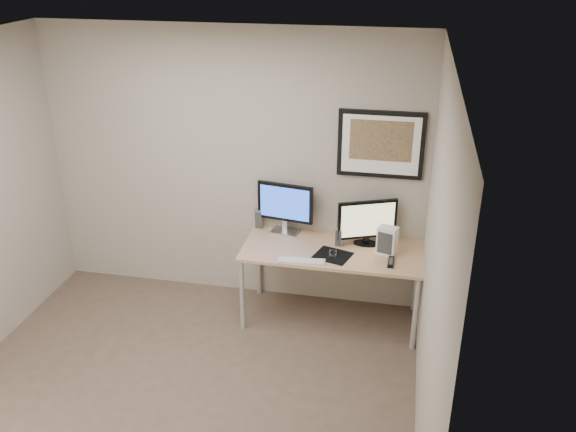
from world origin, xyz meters
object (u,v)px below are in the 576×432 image
Objects in this scene: monitor_large at (285,206)px; speaker_right at (339,236)px; keyboard at (302,261)px; speaker_left at (259,218)px; desk at (332,256)px; monitor_tv at (367,222)px; framed_art at (381,144)px; fan_unit at (387,241)px.

monitor_large reaches higher than speaker_right.
speaker_left is at bearing 127.63° from keyboard.
desk is 3.12× the size of monitor_tv.
speaker_right is (-0.30, -0.25, -0.80)m from framed_art.
desk is at bearing -32.23° from speaker_left.
desk is 8.33× the size of speaker_left.
speaker_left is at bearing -178.43° from framed_art.
speaker_right is at bearing -140.61° from framed_art.
fan_unit is at bearing -3.13° from speaker_right.
framed_art is 1.46× the size of monitor_tv.
speaker_left is (-1.10, -0.03, -0.80)m from framed_art.
desk is at bearing -173.76° from monitor_tv.
speaker_left is 0.78m from keyboard.
framed_art is at bearing 128.86° from fan_unit.
speaker_right is 0.45× the size of keyboard.
speaker_right is at bearing 47.95° from keyboard.
keyboard reaches higher than desk.
monitor_large is at bearing 167.52° from speaker_right.
monitor_tv is at bearing 1.74° from monitor_large.
fan_unit is (0.47, 0.02, 0.19)m from desk.
monitor_large reaches higher than desk.
fan_unit is (0.43, -0.06, 0.03)m from speaker_right.
desk is at bearing -114.22° from speaker_right.
fan_unit reaches higher than keyboard.
fan_unit is (0.12, -0.31, -0.77)m from framed_art.
monitor_large is (-0.48, 0.25, 0.34)m from desk.
framed_art is 3.90× the size of speaker_left.
fan_unit is at bearing -23.32° from speaker_left.
monitor_tv is 1.26× the size of keyboard.
monitor_large reaches higher than fan_unit.
monitor_large is 2.77× the size of speaker_left.
monitor_tv reaches higher than keyboard.
keyboard is at bearing -122.28° from speaker_right.
framed_art is 0.69m from monitor_tv.
speaker_left is at bearing -175.71° from fan_unit.
framed_art reaches higher than speaker_left.
desk is 0.37m from keyboard.
framed_art reaches higher than monitor_large.
monitor_large is 0.32m from speaker_left.
speaker_left is 0.83m from speaker_right.
monitor_large is 0.64m from keyboard.
framed_art is 1.84× the size of keyboard.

